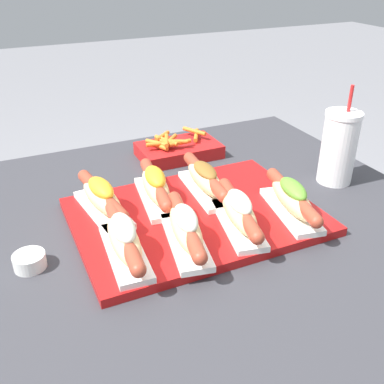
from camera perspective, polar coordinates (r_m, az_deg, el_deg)
The scene contains 12 objects.
patio_table at distance 1.16m, azimuth 0.88°, elevation -18.19°, with size 1.02×0.96×0.70m.
serving_tray at distance 0.93m, azimuth 0.52°, elevation -3.20°, with size 0.49×0.35×0.02m.
hot_dog_0 at distance 0.79m, azimuth -8.63°, elevation -5.89°, with size 0.07×0.23×0.07m.
hot_dog_1 at distance 0.81m, azimuth -0.80°, elevation -4.62°, with size 0.09×0.22×0.07m.
hot_dog_2 at distance 0.87m, azimuth 5.98°, elevation -2.51°, with size 0.10×0.22×0.07m.
hot_dog_3 at distance 0.93m, azimuth 12.58°, elevation -0.83°, with size 0.09×0.22×0.07m.
hot_dog_4 at distance 0.93m, azimuth -11.36°, elevation -0.71°, with size 0.08×0.23×0.07m.
hot_dog_5 at distance 0.95m, azimuth -4.65°, elevation 0.73°, with size 0.09×0.23×0.07m.
hot_dog_6 at distance 0.99m, azimuth 1.66°, elevation 1.67°, with size 0.07×0.23×0.06m.
sauce_bowl at distance 0.84m, azimuth -19.95°, elevation -8.15°, with size 0.06×0.06×0.03m.
drink_cup at distance 1.11m, azimuth 18.13°, elevation 5.40°, with size 0.08×0.08×0.23m.
fries_basket at distance 1.21m, azimuth -1.75°, elevation 5.43°, with size 0.21×0.13×0.06m.
Camera 1 is at (-0.35, -0.71, 1.19)m, focal length 42.00 mm.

